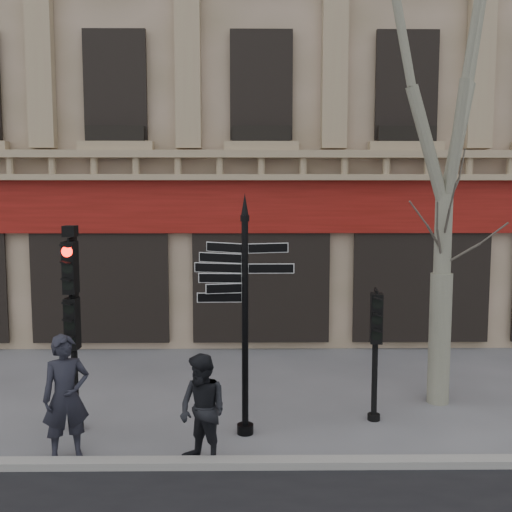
# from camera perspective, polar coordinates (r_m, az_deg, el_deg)

# --- Properties ---
(ground) EXTENTS (80.00, 80.00, 0.00)m
(ground) POSITION_cam_1_polar(r_m,az_deg,el_deg) (9.91, 1.08, -16.78)
(ground) COLOR #59595D
(ground) RESTS_ON ground
(kerb) EXTENTS (80.00, 0.25, 0.12)m
(kerb) POSITION_cam_1_polar(r_m,az_deg,el_deg) (8.61, 1.37, -20.00)
(kerb) COLOR gray
(kerb) RESTS_ON ground
(building) EXTENTS (28.00, 15.52, 18.00)m
(building) POSITION_cam_1_polar(r_m,az_deg,el_deg) (22.24, 0.13, 19.31)
(building) COLOR #9B8567
(building) RESTS_ON ground
(fingerpost) EXTENTS (1.86, 1.86, 3.89)m
(fingerpost) POSITION_cam_1_polar(r_m,az_deg,el_deg) (8.99, -1.11, -1.83)
(fingerpost) COLOR black
(fingerpost) RESTS_ON ground
(traffic_signal_main) EXTENTS (0.38, 0.28, 3.37)m
(traffic_signal_main) POSITION_cam_1_polar(r_m,az_deg,el_deg) (9.69, -17.88, -4.44)
(traffic_signal_main) COLOR black
(traffic_signal_main) RESTS_ON ground
(traffic_signal_secondary) EXTENTS (0.40, 0.31, 2.21)m
(traffic_signal_secondary) POSITION_cam_1_polar(r_m,az_deg,el_deg) (9.95, 11.87, -7.45)
(traffic_signal_secondary) COLOR black
(traffic_signal_secondary) RESTS_ON ground
(plane_tree) EXTENTS (3.54, 3.54, 9.41)m
(plane_tree) POSITION_cam_1_polar(r_m,az_deg,el_deg) (11.22, 18.80, 19.94)
(plane_tree) COLOR gray
(plane_tree) RESTS_ON ground
(pedestrian_a) EXTENTS (0.80, 0.69, 1.84)m
(pedestrian_a) POSITION_cam_1_polar(r_m,az_deg,el_deg) (8.99, -18.48, -13.23)
(pedestrian_a) COLOR black
(pedestrian_a) RESTS_ON ground
(pedestrian_b) EXTENTS (0.99, 0.97, 1.60)m
(pedestrian_b) POSITION_cam_1_polar(r_m,az_deg,el_deg) (8.43, -5.35, -15.11)
(pedestrian_b) COLOR black
(pedestrian_b) RESTS_ON ground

